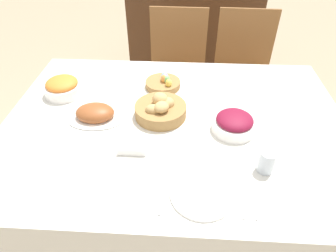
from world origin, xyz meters
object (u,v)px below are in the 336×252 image
object	(u,v)px
chair_far_right	(242,73)
sideboard	(193,33)
knife	(242,196)
butter_dish	(133,147)
fork	(163,192)
chair_far_center	(177,71)
drinking_cup	(267,162)
ham_platter	(95,114)
spoon	(250,196)
carrot_bowl	(63,87)
egg_basket	(163,83)
bread_basket	(161,109)
dinner_plate	(202,194)
beet_salad_bowl	(234,123)

from	to	relation	value
chair_far_right	sideboard	distance (m)	0.93
knife	butter_dish	xyz separation A→B (m)	(-0.42, 0.21, 0.01)
sideboard	fork	bearing A→B (deg)	-93.51
chair_far_right	sideboard	xyz separation A→B (m)	(-0.37, 0.86, -0.04)
chair_far_center	sideboard	distance (m)	0.87
chair_far_right	drinking_cup	bearing A→B (deg)	-93.15
chair_far_center	ham_platter	distance (m)	1.03
sideboard	spoon	bearing A→B (deg)	-85.41
carrot_bowl	knife	xyz separation A→B (m)	(0.85, -0.62, -0.04)
chair_far_center	egg_basket	xyz separation A→B (m)	(-0.06, -0.63, 0.27)
chair_far_center	egg_basket	size ratio (longest dim) A/B	4.98
bread_basket	dinner_plate	xyz separation A→B (m)	(0.18, -0.46, -0.03)
chair_far_center	ham_platter	bearing A→B (deg)	-109.67
ham_platter	fork	bearing A→B (deg)	-50.32
sideboard	knife	distance (m)	2.23
sideboard	knife	bearing A→B (deg)	-86.19
chair_far_right	fork	distance (m)	1.46
sideboard	knife	xyz separation A→B (m)	(0.15, -2.21, 0.29)
chair_far_right	dinner_plate	size ratio (longest dim) A/B	4.05
ham_platter	carrot_bowl	xyz separation A→B (m)	(-0.22, 0.20, 0.02)
egg_basket	fork	xyz separation A→B (m)	(0.05, -0.72, -0.02)
sideboard	butter_dish	world-z (taller)	sideboard
dinner_plate	knife	distance (m)	0.14
carrot_bowl	knife	size ratio (longest dim) A/B	1.00
butter_dish	ham_platter	bearing A→B (deg)	135.36
dinner_plate	drinking_cup	distance (m)	0.28
chair_far_center	egg_basket	world-z (taller)	chair_far_center
dinner_plate	spoon	xyz separation A→B (m)	(0.17, -0.00, -0.00)
chair_far_right	butter_dish	xyz separation A→B (m)	(-0.64, -1.14, 0.27)
fork	carrot_bowl	bearing A→B (deg)	136.05
knife	butter_dish	bearing A→B (deg)	156.58
drinking_cup	ham_platter	bearing A→B (deg)	158.72
ham_platter	beet_salad_bowl	xyz separation A→B (m)	(0.64, -0.05, 0.02)
ham_platter	spoon	size ratio (longest dim) A/B	1.44
carrot_bowl	bread_basket	bearing A→B (deg)	-17.04
chair_far_center	ham_platter	size ratio (longest dim) A/B	3.38
dinner_plate	knife	xyz separation A→B (m)	(0.14, -0.00, -0.00)
bread_basket	spoon	distance (m)	0.58
knife	drinking_cup	world-z (taller)	drinking_cup
chair_far_right	sideboard	world-z (taller)	chair_far_right
chair_far_center	bread_basket	world-z (taller)	chair_far_center
sideboard	carrot_bowl	distance (m)	1.77
spoon	butter_dish	bearing A→B (deg)	151.18
dinner_plate	spoon	world-z (taller)	dinner_plate
knife	spoon	distance (m)	0.03
spoon	butter_dish	xyz separation A→B (m)	(-0.45, 0.21, 0.01)
chair_far_center	ham_platter	xyz separation A→B (m)	(-0.36, -0.93, 0.27)
sideboard	egg_basket	distance (m)	1.53
chair_far_right	fork	bearing A→B (deg)	-108.13
chair_far_center	carrot_bowl	size ratio (longest dim) A/B	4.90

